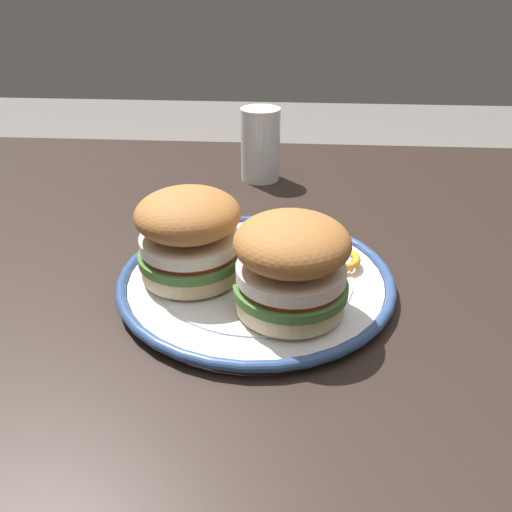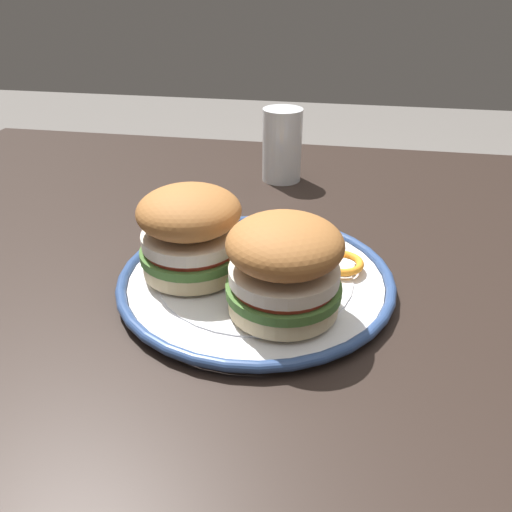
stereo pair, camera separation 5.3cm
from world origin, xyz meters
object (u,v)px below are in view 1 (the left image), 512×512
(sandwich_half_right, at_px, (189,234))
(dinner_plate, at_px, (256,279))
(dining_table, at_px, (277,314))
(sandwich_half_left, at_px, (291,263))
(drinking_glass, at_px, (260,150))

(sandwich_half_right, bearing_deg, dinner_plate, 4.25)
(dining_table, bearing_deg, sandwich_half_left, -82.37)
(dining_table, bearing_deg, sandwich_half_right, -146.65)
(sandwich_half_left, relative_size, sandwich_half_right, 0.95)
(sandwich_half_right, relative_size, drinking_glass, 1.34)
(dining_table, distance_m, dinner_plate, 0.11)
(sandwich_half_left, distance_m, sandwich_half_right, 0.13)
(dining_table, distance_m, drinking_glass, 0.32)
(sandwich_half_right, bearing_deg, drinking_glass, 81.04)
(sandwich_half_left, bearing_deg, dinner_plate, 122.54)
(dining_table, relative_size, sandwich_half_right, 8.74)
(dining_table, height_order, drinking_glass, drinking_glass)
(dinner_plate, relative_size, sandwich_half_left, 2.05)
(dinner_plate, height_order, drinking_glass, drinking_glass)
(dinner_plate, relative_size, sandwich_half_right, 1.95)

